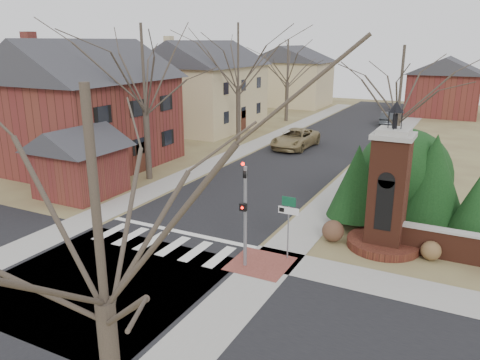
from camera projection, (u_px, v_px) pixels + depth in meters
The scene contains 29 objects.
ground at pixel (151, 251), 20.50m from camera, with size 120.00×120.00×0.00m, color brown.
main_street at pixel (312, 150), 39.29m from camera, with size 8.00×70.00×0.01m, color black.
cross_street at pixel (103, 280), 17.94m from camera, with size 120.00×8.00×0.01m, color black.
crosswalk_zone at pixel (162, 244), 21.18m from camera, with size 8.00×2.20×0.02m, color silver.
stop_bar at pixel (181, 232), 22.46m from camera, with size 8.00×0.35×0.02m, color silver.
sidewalk_right_main at pixel (375, 157), 37.03m from camera, with size 2.00×60.00×0.02m, color gray.
sidewalk_left at pixel (256, 144), 41.55m from camera, with size 2.00×60.00×0.02m, color gray.
curb_apron at pixel (260, 264), 19.27m from camera, with size 2.40×2.40×0.02m, color brown.
traffic_signal_pole at pixel (245, 206), 18.38m from camera, with size 0.28×0.41×4.50m.
sign_post at pixel (288, 215), 19.21m from camera, with size 0.90×0.07×2.75m.
brick_gate_monument at pixel (387, 201), 20.23m from camera, with size 3.20×3.20×6.47m.
house_brick_left at pixel (87, 102), 33.36m from camera, with size 9.80×11.80×9.42m.
house_stucco_left at pixel (204, 84), 48.11m from camera, with size 9.80×12.80×9.28m.
garage_left at pixel (79, 158), 27.40m from camera, with size 4.80×4.80×4.29m.
house_distant_left at pixel (291, 75), 65.49m from camera, with size 10.80×8.80×8.53m.
house_distant_right at pixel (445, 85), 56.97m from camera, with size 8.80×8.80×7.30m.
evergreen_near at pixel (357, 181), 22.69m from camera, with size 2.80×2.80×4.10m.
evergreen_mid at pixel (433, 177), 22.20m from camera, with size 3.40×3.40×4.70m.
evergreen_far at pixel (477, 204), 20.67m from camera, with size 2.40×2.40×3.30m.
evergreen_mass at pixel (404, 171), 24.02m from camera, with size 4.80×4.80×4.80m, color black.
bare_tree_0 at pixel (143, 60), 29.03m from camera, with size 8.05×8.05×11.15m.
bare_tree_1 at pixel (238, 50), 40.03m from camera, with size 8.40×8.40×11.64m.
bare_tree_2 at pixel (288, 58), 51.64m from camera, with size 7.35×7.35×10.19m.
bare_tree_3 at pixel (402, 77), 28.99m from camera, with size 7.00×7.00×9.70m.
bare_tree_4 at pixel (94, 185), 8.39m from camera, with size 6.65×6.65×9.21m.
pickup_truck at pixel (295, 139), 39.90m from camera, with size 2.67×5.78×1.61m, color olive.
distant_car at pixel (388, 118), 50.78m from camera, with size 1.52×4.37×1.44m, color #2E3135.
dry_shrub_left at pixel (333, 231), 21.33m from camera, with size 1.00×1.00×1.00m, color brown.
dry_shrub_right at pixel (431, 251), 19.53m from camera, with size 0.83×0.83×0.83m, color brown.
Camera 1 is at (11.98, -14.95, 8.84)m, focal length 35.00 mm.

